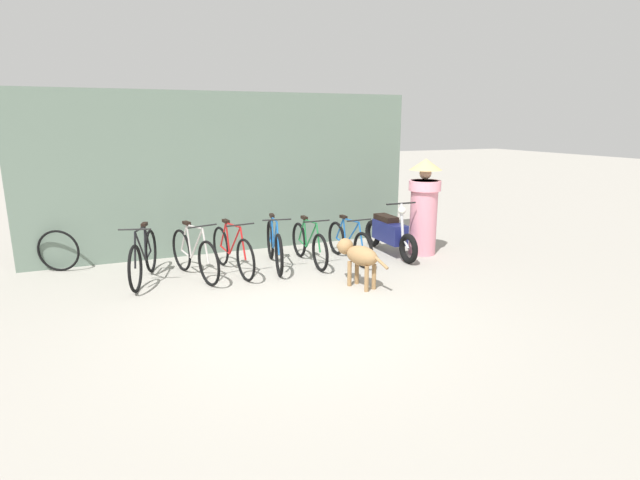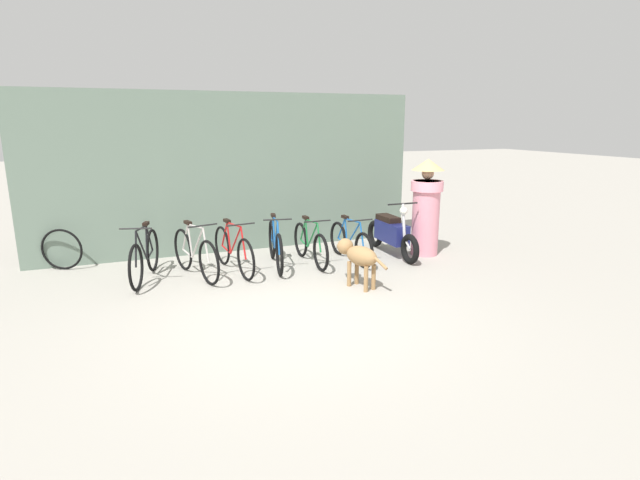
% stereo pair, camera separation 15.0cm
% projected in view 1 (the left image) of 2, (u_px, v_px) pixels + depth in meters
% --- Properties ---
extents(ground_plane, '(60.00, 60.00, 0.00)m').
position_uv_depth(ground_plane, '(299.00, 316.00, 6.31)').
color(ground_plane, '#9E998E').
extents(shop_wall_back, '(7.17, 0.20, 2.92)m').
position_uv_depth(shop_wall_back, '(229.00, 174.00, 9.19)').
color(shop_wall_back, slate).
rests_on(shop_wall_back, ground).
extents(bicycle_0, '(0.59, 1.64, 0.90)m').
position_uv_depth(bicycle_0, '(143.00, 258.00, 7.61)').
color(bicycle_0, black).
rests_on(bicycle_0, ground).
extents(bicycle_1, '(0.56, 1.63, 0.90)m').
position_uv_depth(bicycle_1, '(194.00, 255.00, 7.77)').
color(bicycle_1, black).
rests_on(bicycle_1, ground).
extents(bicycle_2, '(0.46, 1.69, 0.87)m').
position_uv_depth(bicycle_2, '(232.00, 251.00, 8.05)').
color(bicycle_2, black).
rests_on(bicycle_2, ground).
extents(bicycle_3, '(0.47, 1.74, 0.89)m').
position_uv_depth(bicycle_3, '(274.00, 246.00, 8.37)').
color(bicycle_3, black).
rests_on(bicycle_3, ground).
extents(bicycle_4, '(0.46, 1.60, 0.82)m').
position_uv_depth(bicycle_4, '(309.00, 245.00, 8.56)').
color(bicycle_4, black).
rests_on(bicycle_4, ground).
extents(bicycle_5, '(0.46, 1.59, 0.80)m').
position_uv_depth(bicycle_5, '(349.00, 243.00, 8.74)').
color(bicycle_5, black).
rests_on(bicycle_5, ground).
extents(motorcycle, '(0.58, 1.83, 1.02)m').
position_uv_depth(motorcycle, '(390.00, 233.00, 9.14)').
color(motorcycle, black).
rests_on(motorcycle, ground).
extents(stray_dog, '(0.50, 0.98, 0.69)m').
position_uv_depth(stray_dog, '(358.00, 255.00, 7.34)').
color(stray_dog, '#997247').
rests_on(stray_dog, ground).
extents(person_in_robes, '(0.78, 0.78, 1.75)m').
position_uv_depth(person_in_robes, '(424.00, 205.00, 9.07)').
color(person_in_robes, pink).
rests_on(person_in_robes, ground).
extents(spare_tire_left, '(0.65, 0.30, 0.69)m').
position_uv_depth(spare_tire_left, '(58.00, 251.00, 8.12)').
color(spare_tire_left, black).
rests_on(spare_tire_left, ground).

